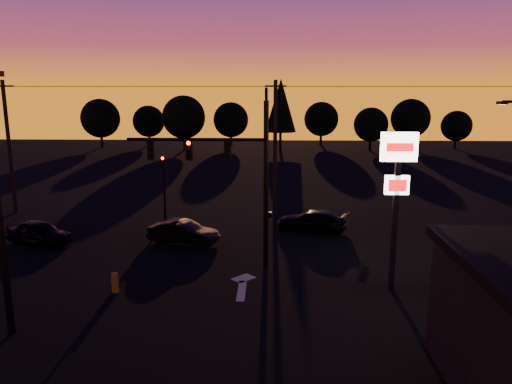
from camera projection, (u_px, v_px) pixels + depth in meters
ground at (228, 300)px, 20.54m from camera, size 120.00×120.00×0.00m
lane_arrow at (243, 285)px, 22.16m from camera, size 1.20×3.10×0.01m
traffic_signal_mast at (232, 167)px, 23.40m from camera, size 6.79×0.52×8.58m
secondary_signal at (164, 179)px, 31.30m from camera, size 0.30×0.31×4.35m
pylon_sign at (397, 178)px, 20.76m from camera, size 1.50×0.28×6.80m
utility_pole_0 at (9, 146)px, 33.72m from camera, size 1.40×0.26×9.00m
utility_pole_1 at (275, 147)px, 33.18m from camera, size 1.40×0.26×9.00m
power_wires at (276, 87)px, 32.34m from camera, size 36.00×1.22×0.07m
bollard at (115, 283)px, 21.28m from camera, size 0.29×0.29×0.86m
tree_0 at (100, 118)px, 69.17m from camera, size 5.36×5.36×6.74m
tree_1 at (149, 121)px, 72.06m from camera, size 4.54×4.54×5.71m
tree_2 at (184, 117)px, 66.80m from camera, size 5.77×5.78×7.26m
tree_3 at (231, 120)px, 70.66m from camera, size 4.95×4.95×6.22m
tree_4 at (281, 105)px, 67.06m from camera, size 4.18×4.18×9.50m
tree_5 at (321, 119)px, 72.23m from camera, size 4.95×4.95×6.22m
tree_6 at (371, 125)px, 66.26m from camera, size 4.54×4.54×5.71m
tree_7 at (411, 118)px, 68.88m from camera, size 5.36×5.36×6.74m
tree_8 at (456, 126)px, 67.92m from camera, size 4.12×4.12×5.19m
car_left at (39, 233)px, 27.68m from camera, size 4.14×2.79×1.31m
car_mid at (183, 232)px, 27.75m from camera, size 4.13×2.43×1.29m
car_right at (311, 221)px, 30.18m from camera, size 4.61×3.09×1.24m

